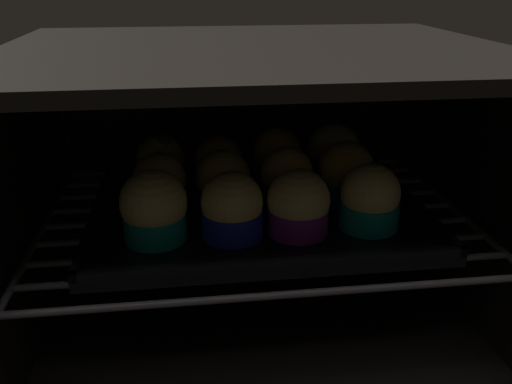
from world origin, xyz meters
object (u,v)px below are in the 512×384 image
object	(u,v)px
muffin_row1_col1	(223,182)
muffin_row2_col2	(276,157)
muffin_row1_col3	(346,174)
baking_tray	(256,209)
muffin_row1_col2	(286,179)
muffin_row1_col0	(160,185)
muffin_row2_col1	(219,164)
muffin_row0_col2	(298,205)
muffin_row2_col0	(161,164)
muffin_row0_col0	(154,209)
muffin_row2_col3	(334,154)
muffin_row0_col1	(232,208)
muffin_row0_col3	(370,199)

from	to	relation	value
muffin_row1_col1	muffin_row2_col2	distance (cm)	11.62
muffin_row1_col1	muffin_row1_col3	bearing A→B (deg)	0.35
baking_tray	muffin_row1_col2	distance (cm)	5.59
muffin_row1_col0	muffin_row2_col1	size ratio (longest dim) A/B	1.07
muffin_row0_col2	muffin_row2_col0	distance (cm)	23.38
muffin_row0_col0	muffin_row1_col0	world-z (taller)	muffin_row0_col0
muffin_row1_col0	muffin_row2_col3	size ratio (longest dim) A/B	0.93
muffin_row2_col0	muffin_row0_col1	bearing A→B (deg)	-62.94
muffin_row1_col0	muffin_row2_col2	bearing A→B (deg)	26.33
muffin_row0_col0	muffin_row1_col0	size ratio (longest dim) A/B	1.09
muffin_row0_col0	muffin_row0_col1	xyz separation A→B (cm)	(8.71, -0.20, -0.32)
baking_tray	muffin_row1_col2	xyz separation A→B (cm)	(3.98, 0.07, 3.91)
muffin_row1_col1	muffin_row2_col2	bearing A→B (deg)	44.77
muffin_row1_col0	muffin_row1_col3	bearing A→B (deg)	-0.12
muffin_row1_col3	muffin_row2_col2	size ratio (longest dim) A/B	1.02
baking_tray	muffin_row1_col3	bearing A→B (deg)	1.65
muffin_row0_col0	muffin_row0_col3	size ratio (longest dim) A/B	1.03
muffin_row1_col3	muffin_row2_col0	world-z (taller)	muffin_row1_col3
muffin_row0_col0	muffin_row2_col3	xyz separation A→B (cm)	(25.01, 16.55, -0.14)
muffin_row2_col0	baking_tray	bearing A→B (deg)	-34.81
baking_tray	muffin_row0_col1	distance (cm)	9.84
muffin_row1_col2	muffin_row1_col3	distance (cm)	7.96
muffin_row1_col0	muffin_row2_col0	xyz separation A→B (cm)	(-0.19, 8.20, -0.02)
baking_tray	muffin_row2_col3	bearing A→B (deg)	34.52
muffin_row1_col1	muffin_row1_col3	xyz separation A→B (cm)	(16.13, 0.10, 0.26)
muffin_row0_col2	muffin_row2_col3	distance (cm)	18.98
muffin_row1_col3	muffin_row2_col3	xyz separation A→B (cm)	(0.55, 8.25, 0.05)
muffin_row0_col1	muffin_row1_col2	distance (cm)	11.33
muffin_row0_col3	muffin_row1_col1	distance (cm)	18.54
muffin_row0_col0	muffin_row2_col0	distance (cm)	16.56
muffin_row1_col3	muffin_row2_col3	bearing A→B (deg)	86.16
muffin_row1_col2	muffin_row1_col3	xyz separation A→B (cm)	(7.95, 0.27, 0.19)
muffin_row0_col3	muffin_row1_col3	size ratio (longest dim) A/B	1.00
muffin_row1_col0	muffin_row1_col3	world-z (taller)	muffin_row1_col3
baking_tray	muffin_row2_col0	distance (cm)	15.52
muffin_row1_col0	muffin_row2_col3	world-z (taller)	muffin_row2_col3
baking_tray	muffin_row1_col1	bearing A→B (deg)	176.65
muffin_row1_col0	muffin_row1_col1	bearing A→B (deg)	-1.07
muffin_row1_col1	muffin_row2_col2	xyz separation A→B (cm)	(8.25, 8.18, 0.25)
muffin_row0_col2	muffin_row2_col1	distance (cm)	18.13
muffin_row2_col3	muffin_row0_col2	bearing A→B (deg)	-117.21
muffin_row2_col1	muffin_row2_col0	bearing A→B (deg)	175.24
muffin_row2_col3	muffin_row1_col3	bearing A→B (deg)	-93.84
baking_tray	muffin_row0_col2	world-z (taller)	muffin_row0_col2
muffin_row0_col2	muffin_row2_col1	xyz separation A→B (cm)	(-8.11, 16.21, -0.38)
baking_tray	muffin_row1_col0	xyz separation A→B (cm)	(-12.18, 0.39, 3.79)
muffin_row2_col1	muffin_row1_col2	bearing A→B (deg)	-43.47
muffin_row1_col2	muffin_row0_col2	bearing A→B (deg)	-91.16
muffin_row0_col2	muffin_row2_col0	size ratio (longest dim) A/B	0.99
baking_tray	muffin_row2_col3	size ratio (longest dim) A/B	5.08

